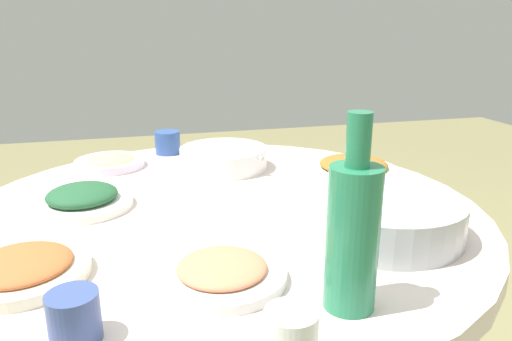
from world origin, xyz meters
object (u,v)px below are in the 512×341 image
object	(u,v)px
round_dining_table	(222,251)
dish_stirfry	(353,167)
green_bottle	(353,233)
tea_cup_near	(291,337)
tea_cup_far	(74,317)
dish_tofu_braise	(22,269)
tea_cup_side	(168,142)
soup_bowl	(224,159)
rice_bowl	(384,215)
dish_greens	(83,199)
dish_shrimp	(222,272)
dish_noodles	(110,162)

from	to	relation	value
round_dining_table	dish_stirfry	size ratio (longest dim) A/B	4.98
green_bottle	tea_cup_near	distance (m)	0.17
dish_stirfry	tea_cup_far	xyz separation A→B (m)	(0.66, 0.56, 0.01)
dish_tofu_braise	tea_cup_side	size ratio (longest dim) A/B	2.75
soup_bowl	tea_cup_near	world-z (taller)	tea_cup_near
rice_bowl	round_dining_table	bearing A→B (deg)	-38.48
green_bottle	tea_cup_side	xyz separation A→B (m)	(0.18, -0.93, -0.08)
dish_stirfry	dish_greens	bearing A→B (deg)	5.95
dish_greens	dish_shrimp	world-z (taller)	dish_greens
dish_tofu_braise	dish_shrimp	size ratio (longest dim) A/B	1.03
round_dining_table	dish_tofu_braise	bearing A→B (deg)	31.59
soup_bowl	dish_greens	size ratio (longest dim) A/B	1.12
round_dining_table	dish_shrimp	distance (m)	0.35
soup_bowl	green_bottle	distance (m)	0.74
dish_greens	tea_cup_far	world-z (taller)	tea_cup_far
tea_cup_far	tea_cup_side	bearing A→B (deg)	-102.05
green_bottle	tea_cup_far	world-z (taller)	green_bottle
dish_stirfry	tea_cup_far	world-z (taller)	tea_cup_far
dish_noodles	tea_cup_side	bearing A→B (deg)	-147.72
dish_greens	rice_bowl	bearing A→B (deg)	152.88
dish_shrimp	soup_bowl	bearing A→B (deg)	-101.25
rice_bowl	soup_bowl	xyz separation A→B (m)	(0.22, -0.52, -0.01)
rice_bowl	dish_tofu_braise	xyz separation A→B (m)	(0.65, 0.01, -0.02)
tea_cup_side	soup_bowl	bearing A→B (deg)	124.58
round_dining_table	green_bottle	bearing A→B (deg)	103.88
dish_tofu_braise	tea_cup_far	distance (m)	0.22
tea_cup_far	tea_cup_side	distance (m)	0.93
round_dining_table	dish_greens	world-z (taller)	dish_greens
dish_greens	tea_cup_far	distance (m)	0.49
rice_bowl	tea_cup_far	distance (m)	0.58
dish_greens	dish_tofu_braise	bearing A→B (deg)	76.71
rice_bowl	soup_bowl	bearing A→B (deg)	-67.29
dish_shrimp	green_bottle	size ratio (longest dim) A/B	0.73
dish_stirfry	dish_tofu_braise	distance (m)	0.85
soup_bowl	dish_greens	bearing A→B (deg)	31.14
round_dining_table	tea_cup_side	size ratio (longest dim) A/B	14.88
dish_tofu_braise	round_dining_table	bearing A→B (deg)	-148.41
dish_stirfry	dish_noodles	world-z (taller)	dish_stirfry
dish_noodles	tea_cup_side	xyz separation A→B (m)	(-0.17, -0.11, 0.02)
dish_greens	dish_noodles	bearing A→B (deg)	-99.06
dish_greens	tea_cup_side	bearing A→B (deg)	-117.89
soup_bowl	tea_cup_near	bearing A→B (deg)	84.61
tea_cup_near	round_dining_table	bearing A→B (deg)	-91.55
dish_stirfry	rice_bowl	bearing A→B (deg)	72.90
soup_bowl	dish_tofu_braise	bearing A→B (deg)	50.23
dish_stirfry	dish_tofu_braise	world-z (taller)	dish_stirfry
dish_greens	dish_stirfry	size ratio (longest dim) A/B	0.94
dish_greens	dish_stirfry	world-z (taller)	dish_greens
soup_bowl	tea_cup_far	bearing A→B (deg)	64.82
round_dining_table	soup_bowl	distance (m)	0.33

